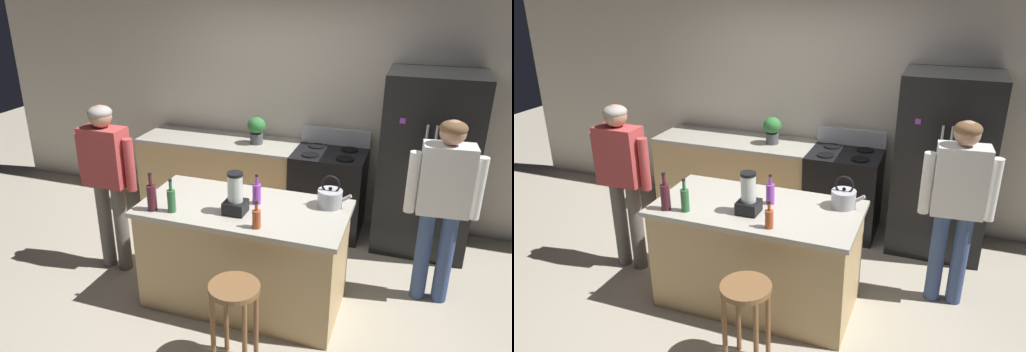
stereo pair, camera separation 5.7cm
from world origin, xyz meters
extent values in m
plane|color=#B2A893|center=(0.00, 0.00, 0.00)|extent=(14.00, 14.00, 0.00)
cube|color=beige|center=(0.00, 1.95, 1.35)|extent=(8.00, 0.10, 2.70)
cube|color=tan|center=(0.00, 0.00, 0.43)|extent=(1.62, 0.79, 0.87)
cube|color=#B2AD9E|center=(0.00, 0.00, 0.89)|extent=(1.68, 0.85, 0.04)
cube|color=tan|center=(-0.80, 1.55, 0.43)|extent=(2.00, 0.64, 0.87)
cube|color=#B2AD9E|center=(-0.80, 1.55, 0.89)|extent=(2.00, 0.64, 0.04)
cube|color=black|center=(1.37, 1.50, 0.91)|extent=(0.90, 0.70, 1.82)
cylinder|color=#B7BABF|center=(1.33, 1.13, 1.00)|extent=(0.02, 0.02, 0.82)
cylinder|color=#B7BABF|center=(1.41, 1.13, 1.00)|extent=(0.02, 0.02, 0.82)
cube|color=#268CD8|center=(1.65, 1.15, 1.21)|extent=(0.05, 0.01, 0.05)
cube|color=#3FB259|center=(1.46, 1.15, 0.99)|extent=(0.05, 0.01, 0.05)
cube|color=orange|center=(1.66, 1.15, 0.90)|extent=(0.05, 0.01, 0.05)
cube|color=purple|center=(1.11, 1.15, 1.42)|extent=(0.05, 0.01, 0.05)
cube|color=#268CD8|center=(1.24, 1.15, 0.98)|extent=(0.05, 0.01, 0.05)
cube|color=black|center=(0.40, 1.52, 0.45)|extent=(0.76, 0.64, 0.91)
cube|color=black|center=(0.40, 1.20, 0.41)|extent=(0.60, 0.01, 0.24)
cube|color=#B7BABF|center=(0.40, 1.81, 1.00)|extent=(0.76, 0.06, 0.18)
cylinder|color=black|center=(0.22, 1.37, 0.91)|extent=(0.18, 0.18, 0.01)
cylinder|color=black|center=(0.58, 1.37, 0.91)|extent=(0.18, 0.18, 0.01)
cylinder|color=black|center=(0.22, 1.67, 0.91)|extent=(0.18, 0.18, 0.01)
cylinder|color=black|center=(0.58, 1.67, 0.91)|extent=(0.18, 0.18, 0.01)
cylinder|color=#66605B|center=(-1.45, 0.10, 0.44)|extent=(0.13, 0.13, 0.87)
cylinder|color=#66605B|center=(-1.27, 0.10, 0.44)|extent=(0.13, 0.13, 0.87)
cube|color=#B23F3F|center=(-1.36, 0.10, 1.14)|extent=(0.40, 0.23, 0.54)
cylinder|color=#B23F3F|center=(-1.61, 0.10, 1.09)|extent=(0.09, 0.09, 0.48)
cylinder|color=#B23F3F|center=(-1.11, 0.10, 1.09)|extent=(0.09, 0.09, 0.48)
sphere|color=tan|center=(-1.36, 0.10, 1.51)|extent=(0.20, 0.20, 0.20)
ellipsoid|color=gray|center=(-1.36, 0.10, 1.54)|extent=(0.21, 0.21, 0.12)
cylinder|color=#384C7A|center=(1.60, 0.57, 0.42)|extent=(0.14, 0.14, 0.84)
cylinder|color=#384C7A|center=(1.42, 0.56, 0.42)|extent=(0.14, 0.14, 0.84)
cube|color=white|center=(1.51, 0.56, 1.13)|extent=(0.42, 0.25, 0.58)
cylinder|color=white|center=(1.76, 0.58, 1.08)|extent=(0.10, 0.10, 0.52)
cylinder|color=white|center=(1.26, 0.54, 1.08)|extent=(0.10, 0.10, 0.52)
sphere|color=tan|center=(1.51, 0.56, 1.52)|extent=(0.22, 0.22, 0.20)
ellipsoid|color=brown|center=(1.51, 0.56, 1.56)|extent=(0.23, 0.23, 0.12)
cylinder|color=brown|center=(0.21, -0.74, 0.66)|extent=(0.36, 0.36, 0.04)
cylinder|color=brown|center=(0.09, -0.86, 0.32)|extent=(0.04, 0.04, 0.64)
cylinder|color=brown|center=(0.33, -0.86, 0.32)|extent=(0.04, 0.04, 0.64)
cylinder|color=brown|center=(0.09, -0.63, 0.32)|extent=(0.04, 0.04, 0.64)
cylinder|color=brown|center=(0.33, -0.63, 0.32)|extent=(0.04, 0.04, 0.64)
cylinder|color=#4C4C51|center=(-0.43, 1.55, 0.97)|extent=(0.14, 0.14, 0.12)
ellipsoid|color=#337A38|center=(-0.43, 1.55, 1.12)|extent=(0.20, 0.20, 0.18)
cube|color=black|center=(-0.02, -0.13, 0.96)|extent=(0.17, 0.17, 0.10)
cylinder|color=silver|center=(-0.02, -0.13, 1.11)|extent=(0.12, 0.12, 0.21)
cylinder|color=black|center=(-0.02, -0.13, 1.23)|extent=(0.12, 0.12, 0.02)
cylinder|color=purple|center=(0.08, 0.09, 0.99)|extent=(0.07, 0.07, 0.17)
cylinder|color=purple|center=(0.08, 0.09, 1.11)|extent=(0.03, 0.03, 0.07)
cylinder|color=black|center=(0.08, 0.09, 1.16)|extent=(0.03, 0.03, 0.02)
cylinder|color=#2D6638|center=(-0.50, -0.27, 1.00)|extent=(0.07, 0.07, 0.18)
cylinder|color=#2D6638|center=(-0.50, -0.27, 1.13)|extent=(0.03, 0.03, 0.08)
cylinder|color=black|center=(-0.50, -0.27, 1.18)|extent=(0.03, 0.03, 0.02)
cylinder|color=#B24C26|center=(0.22, -0.31, 0.98)|extent=(0.06, 0.06, 0.14)
cylinder|color=#B24C26|center=(0.22, -0.31, 1.08)|extent=(0.02, 0.02, 0.06)
cylinder|color=black|center=(0.22, -0.31, 1.12)|extent=(0.03, 0.03, 0.02)
cylinder|color=#471923|center=(-0.66, -0.30, 1.01)|extent=(0.08, 0.08, 0.21)
cylinder|color=#471923|center=(-0.66, -0.30, 1.16)|extent=(0.03, 0.03, 0.09)
cylinder|color=black|center=(-0.66, -0.30, 1.22)|extent=(0.03, 0.03, 0.02)
cylinder|color=#B7BABF|center=(0.65, 0.23, 0.98)|extent=(0.20, 0.20, 0.14)
sphere|color=black|center=(0.65, 0.23, 1.06)|extent=(0.03, 0.03, 0.03)
cylinder|color=#B7BABF|center=(0.78, 0.23, 1.00)|extent=(0.09, 0.03, 0.08)
torus|color=black|center=(0.65, 0.23, 1.10)|extent=(0.16, 0.02, 0.16)
camera|label=1|loc=(1.27, -3.32, 2.63)|focal=34.27mm
camera|label=2|loc=(1.33, -3.30, 2.63)|focal=34.27mm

